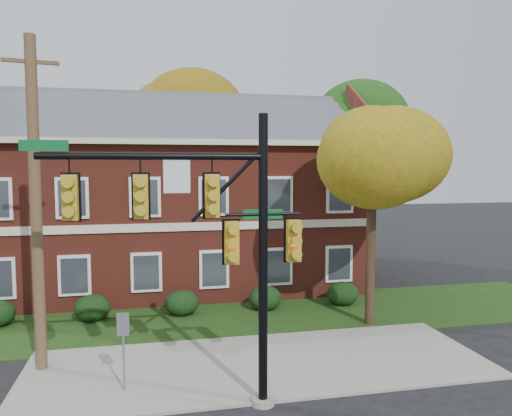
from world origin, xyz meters
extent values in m
plane|color=black|center=(0.00, 0.00, 0.00)|extent=(120.00, 120.00, 0.00)
cube|color=gray|center=(0.00, 1.00, 0.04)|extent=(14.00, 5.00, 0.08)
cube|color=#193811|center=(0.00, 6.00, 0.02)|extent=(30.00, 6.00, 0.04)
cube|color=maroon|center=(-2.00, 12.00, 3.50)|extent=(18.00, 8.00, 7.00)
cube|color=beige|center=(-2.00, 12.00, 7.12)|extent=(18.80, 8.80, 0.24)
cube|color=beige|center=(-2.00, 7.97, 3.50)|extent=(18.00, 0.12, 0.35)
ellipsoid|color=black|center=(-5.50, 6.70, 0.53)|extent=(1.40, 1.26, 1.05)
ellipsoid|color=black|center=(-2.00, 6.70, 0.53)|extent=(1.40, 1.26, 1.05)
ellipsoid|color=black|center=(1.50, 6.70, 0.53)|extent=(1.40, 1.26, 1.05)
ellipsoid|color=black|center=(5.00, 6.70, 0.53)|extent=(1.40, 1.26, 1.05)
cylinder|color=black|center=(5.00, 4.00, 2.88)|extent=(0.36, 0.36, 5.76)
ellipsoid|color=#C77B11|center=(5.00, 4.00, 6.48)|extent=(4.25, 4.25, 3.60)
ellipsoid|color=#C77B11|center=(5.62, 3.62, 7.08)|extent=(3.50, 3.50, 3.00)
cylinder|color=black|center=(9.00, 13.00, 3.52)|extent=(0.36, 0.36, 7.04)
ellipsoid|color=#1A3D10|center=(9.00, 13.00, 7.92)|extent=(5.95, 5.95, 5.04)
ellipsoid|color=#1A3D10|center=(9.88, 12.47, 8.52)|extent=(4.90, 4.90, 4.20)
cylinder|color=black|center=(-1.00, 20.00, 3.84)|extent=(0.36, 0.36, 7.68)
ellipsoid|color=#A45F0E|center=(-1.00, 20.00, 8.64)|extent=(6.46, 6.46, 5.47)
ellipsoid|color=#A45F0E|center=(-0.05, 19.43, 9.24)|extent=(5.32, 5.32, 4.56)
cylinder|color=gray|center=(-0.49, -1.46, 0.08)|extent=(0.59, 0.59, 0.17)
cylinder|color=black|center=(-0.49, -1.46, 3.69)|extent=(0.23, 0.23, 7.38)
cylinder|color=black|center=(-3.13, -1.43, 6.32)|extent=(5.27, 0.22, 0.17)
cylinder|color=black|center=(-0.49, -1.46, 4.90)|extent=(1.90, 0.10, 0.08)
cube|color=gold|center=(-5.02, -1.41, 5.38)|extent=(0.47, 0.32, 1.22)
cube|color=gold|center=(-3.44, -1.43, 5.38)|extent=(0.47, 0.32, 1.22)
cube|color=gold|center=(-1.75, -1.45, 5.38)|extent=(0.47, 0.32, 1.22)
cube|color=silver|center=(-2.60, -1.44, 5.85)|extent=(0.63, 0.05, 0.79)
cube|color=#0B5825|center=(-5.55, -1.41, 6.56)|extent=(1.05, 0.05, 0.25)
cube|color=gold|center=(-1.28, -1.45, 4.22)|extent=(0.47, 0.32, 1.22)
cube|color=gold|center=(0.30, -1.47, 4.22)|extent=(0.47, 0.32, 1.22)
cube|color=#0B5825|center=(-0.49, -1.46, 4.90)|extent=(1.00, 0.05, 0.24)
cylinder|color=brown|center=(-6.46, 2.00, 4.91)|extent=(0.38, 0.38, 9.82)
cube|color=brown|center=(-6.46, 2.00, 9.05)|extent=(1.52, 0.38, 0.11)
cylinder|color=slate|center=(-3.99, -0.04, 1.10)|extent=(0.06, 0.06, 2.20)
cube|color=slate|center=(-3.99, -0.04, 1.90)|extent=(0.32, 0.05, 0.62)
camera|label=1|loc=(-3.28, -13.45, 6.09)|focal=35.00mm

